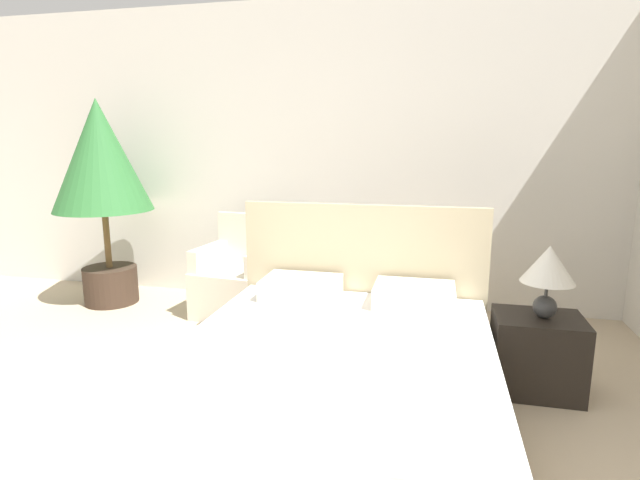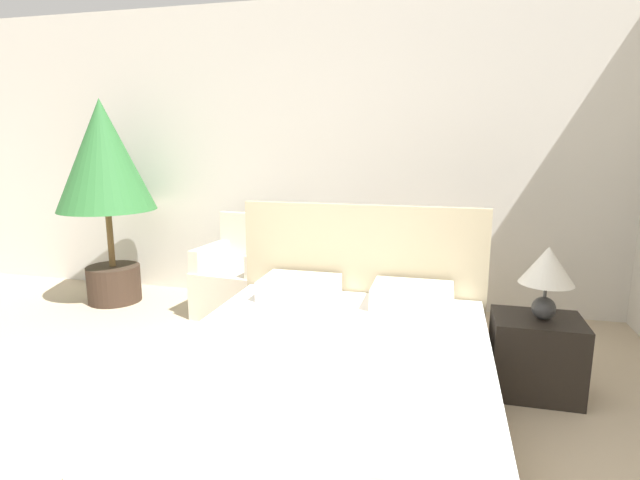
{
  "view_description": "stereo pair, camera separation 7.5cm",
  "coord_description": "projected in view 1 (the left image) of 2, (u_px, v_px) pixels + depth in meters",
  "views": [
    {
      "loc": [
        0.99,
        -1.26,
        1.6
      ],
      "look_at": [
        0.1,
        2.6,
        0.81
      ],
      "focal_mm": 28.0,
      "sensor_mm": 36.0,
      "label": 1
    },
    {
      "loc": [
        1.07,
        -1.24,
        1.6
      ],
      "look_at": [
        0.1,
        2.6,
        0.81
      ],
      "focal_mm": 28.0,
      "sensor_mm": 36.0,
      "label": 2
    }
  ],
  "objects": [
    {
      "name": "bed",
      "position": [
        336.0,
        378.0,
        2.81
      ],
      "size": [
        1.77,
        2.1,
        1.15
      ],
      "color": "#8C7A5B",
      "rests_on": "ground_plane"
    },
    {
      "name": "wall_back",
      "position": [
        332.0,
        156.0,
        4.84
      ],
      "size": [
        10.0,
        0.06,
        2.9
      ],
      "color": "silver",
      "rests_on": "ground_plane"
    },
    {
      "name": "armchair_near_window_right",
      "position": [
        336.0,
        290.0,
        4.44
      ],
      "size": [
        0.72,
        0.7,
        0.91
      ],
      "rotation": [
        0.0,
        0.0,
        0.09
      ],
      "color": "beige",
      "rests_on": "ground_plane"
    },
    {
      "name": "potted_palm",
      "position": [
        101.0,
        168.0,
        4.76
      ],
      "size": [
        0.93,
        0.93,
        1.99
      ],
      "color": "#38281E",
      "rests_on": "ground_plane"
    },
    {
      "name": "armchair_near_window_left",
      "position": [
        238.0,
        284.0,
        4.65
      ],
      "size": [
        0.74,
        0.71,
        0.91
      ],
      "rotation": [
        0.0,
        0.0,
        -0.11
      ],
      "color": "beige",
      "rests_on": "ground_plane"
    },
    {
      "name": "nightstand",
      "position": [
        536.0,
        354.0,
        3.21
      ],
      "size": [
        0.54,
        0.43,
        0.5
      ],
      "color": "black",
      "rests_on": "ground_plane"
    },
    {
      "name": "table_lamp",
      "position": [
        548.0,
        269.0,
        3.07
      ],
      "size": [
        0.33,
        0.33,
        0.46
      ],
      "color": "#333333",
      "rests_on": "nightstand"
    },
    {
      "name": "side_table",
      "position": [
        286.0,
        293.0,
        4.55
      ],
      "size": [
        0.37,
        0.37,
        0.46
      ],
      "color": "#B7AD93",
      "rests_on": "ground_plane"
    }
  ]
}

